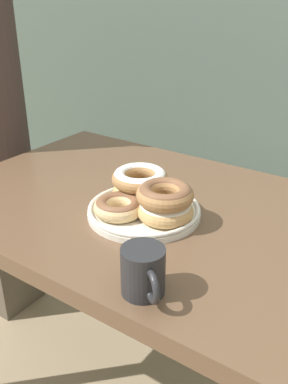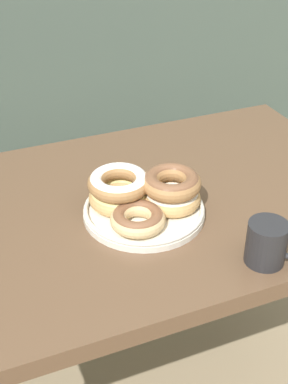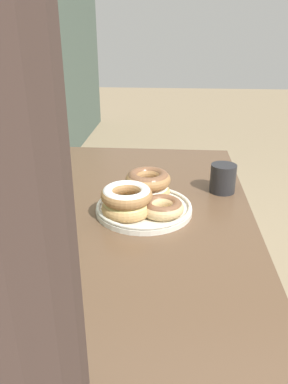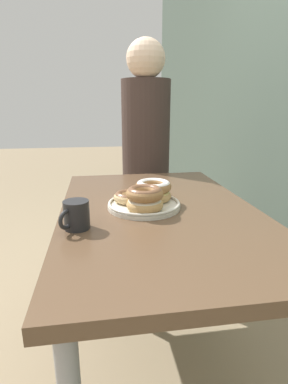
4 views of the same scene
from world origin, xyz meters
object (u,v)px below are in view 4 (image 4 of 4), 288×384
at_px(donut_plate, 146,197).
at_px(coffee_mug, 76,215).
at_px(dining_table, 159,229).
at_px(person_figure, 146,163).

height_order(donut_plate, coffee_mug, donut_plate).
bearing_deg(dining_table, person_figure, 174.44).
height_order(dining_table, person_figure, person_figure).
relative_size(donut_plate, person_figure, 0.20).
xyz_separation_m(donut_plate, person_figure, (-0.77, 0.12, -0.03)).
bearing_deg(dining_table, donut_plate, -102.99).
distance_m(dining_table, person_figure, 0.79).
distance_m(dining_table, donut_plate, 0.13).
distance_m(donut_plate, coffee_mug, 0.29).
xyz_separation_m(dining_table, donut_plate, (-0.01, -0.05, 0.12)).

